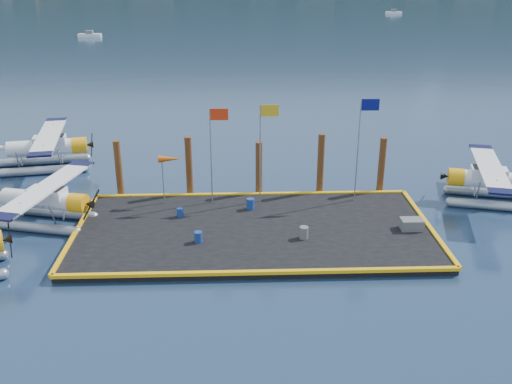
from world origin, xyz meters
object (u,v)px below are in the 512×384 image
Objects in this scene: seaplane_c at (45,150)px; drum_5 at (250,204)px; flagpole_red at (214,141)px; windsock at (170,160)px; seaplane_b at (43,202)px; piling_4 at (381,167)px; drum_3 at (198,237)px; flagpole_blue at (362,135)px; piling_0 at (119,171)px; drum_0 at (180,212)px; piling_2 at (259,170)px; crate at (412,224)px; piling_3 at (321,166)px; drum_1 at (304,233)px; seaplane_d at (494,182)px; flagpole_yellow at (264,139)px; piling_1 at (189,168)px.

drum_5 is at bearing 50.22° from seaplane_c.
windsock is (-2.73, 0.00, -1.17)m from flagpole_red.
piling_4 reaches higher than seaplane_b.
flagpole_blue is (9.77, 5.46, 3.98)m from drum_3.
flagpole_red reaches higher than drum_3.
flagpole_blue is at bearing -6.01° from piling_0.
piling_2 is at bearing 37.72° from drum_0.
crate is at bearing -86.29° from piling_4.
piling_0 is 1.00× the size of piling_4.
windsock is at bearing 162.78° from crate.
drum_1 is at bearing -105.06° from piling_3.
seaplane_d is 19.29m from drum_3.
flagpole_blue is (6.83, 1.17, 3.94)m from drum_5.
drum_0 is 6.23m from piling_2.
crate is 6.06m from piling_4.
seaplane_d is 2.33× the size of piling_0.
seaplane_d is at bearing 0.54° from flagpole_blue.
drum_3 is 0.14× the size of piling_3.
piling_0 is at bearing 165.54° from flagpole_red.
drum_1 is at bearing -69.39° from flagpole_yellow.
flagpole_red is at bearing -166.75° from piling_3.
seaplane_d is at bearing -5.82° from piling_2.
flagpole_yellow is (-14.68, -0.08, 3.07)m from seaplane_d.
seaplane_c is at bearing 142.57° from windsock.
seaplane_b is 2.41× the size of piling_2.
drum_0 is 0.18× the size of windsock.
drum_5 is 4.94m from piling_1.
seaplane_b reaches higher than drum_0.
flagpole_blue reaches higher than piling_2.
seaplane_b reaches higher than drum_5.
flagpole_blue is at bearing -36.07° from piling_3.
piling_0 is 17.00m from piling_4.
drum_0 is (-19.71, -2.22, -0.76)m from seaplane_d.
piling_0 is (-8.36, 2.77, 1.26)m from drum_5.
drum_0 is (7.97, -0.08, -0.73)m from seaplane_b.
crate is (21.19, -2.26, -0.71)m from seaplane_b.
drum_0 is 0.09× the size of flagpole_red.
seaplane_b is at bearing 159.73° from drum_3.
drum_1 is 0.17× the size of piling_0.
piling_3 is (6.79, 1.60, -2.25)m from flagpole_red.
flagpole_red is at bearing 105.04° from seaplane_d.
flagpole_blue is 3.61m from piling_4.
piling_0 is 1.05× the size of piling_2.
piling_3 is (9.53, 1.60, -1.08)m from windsock.
crate is 0.29× the size of piling_1.
flagpole_yellow is (3.00, 0.00, 0.12)m from flagpole_red.
drum_3 is 0.15× the size of piling_1.
drum_3 is 8.00m from piling_2.
flagpole_red is (-17.68, -0.08, 2.95)m from seaplane_d.
seaplane_c is 2.31× the size of piling_3.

